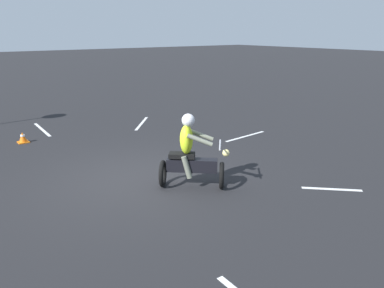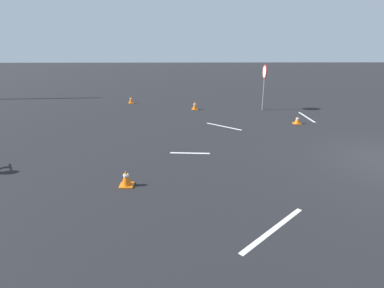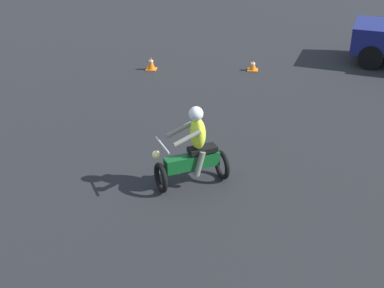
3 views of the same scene
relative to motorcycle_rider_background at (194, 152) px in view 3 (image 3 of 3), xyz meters
The scene contains 3 objects.
motorcycle_rider_background is the anchor object (origin of this frame).
traffic_cone_far_center 6.96m from the motorcycle_rider_background, 160.12° to the right, with size 0.32×0.32×0.41m.
traffic_cone_far_left 7.01m from the motorcycle_rider_background, behind, with size 0.32×0.32×0.33m.
Camera 3 is at (8.51, 14.18, 5.57)m, focal length 50.00 mm.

